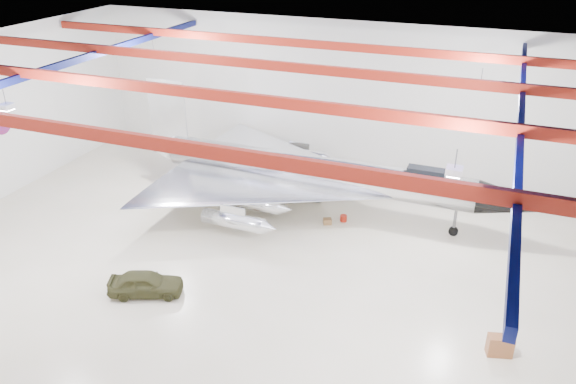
% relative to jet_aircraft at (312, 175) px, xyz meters
% --- Properties ---
extents(floor, '(40.00, 40.00, 0.00)m').
position_rel_jet_aircraft_xyz_m(floor, '(-0.56, -6.86, -2.54)').
color(floor, beige).
rests_on(floor, ground).
extents(wall_back, '(40.00, 0.00, 40.00)m').
position_rel_jet_aircraft_xyz_m(wall_back, '(-0.56, 8.14, 2.96)').
color(wall_back, silver).
rests_on(wall_back, floor).
extents(ceiling, '(40.00, 40.00, 0.00)m').
position_rel_jet_aircraft_xyz_m(ceiling, '(-0.56, -6.86, 8.46)').
color(ceiling, '#0A0F38').
rests_on(ceiling, wall_back).
extents(ceiling_structure, '(39.50, 29.50, 1.08)m').
position_rel_jet_aircraft_xyz_m(ceiling_structure, '(-0.56, -6.86, 7.79)').
color(ceiling_structure, maroon).
rests_on(ceiling_structure, ceiling).
extents(wall_roundel, '(0.10, 1.50, 1.50)m').
position_rel_jet_aircraft_xyz_m(wall_roundel, '(-20.50, -4.86, 2.46)').
color(wall_roundel, '#B21414').
rests_on(wall_roundel, wall_left).
extents(jet_aircraft, '(28.31, 16.23, 7.73)m').
position_rel_jet_aircraft_xyz_m(jet_aircraft, '(0.00, 0.00, 0.00)').
color(jet_aircraft, silver).
rests_on(jet_aircraft, floor).
extents(jeep, '(4.08, 2.84, 1.29)m').
position_rel_jet_aircraft_xyz_m(jeep, '(-4.90, -11.86, -1.89)').
color(jeep, '#3A3A1D').
rests_on(jeep, floor).
extents(desk, '(1.21, 0.82, 1.01)m').
position_rel_jet_aircraft_xyz_m(desk, '(12.26, -9.99, -2.03)').
color(desk, brown).
rests_on(desk, floor).
extents(crate_ply, '(0.64, 0.56, 0.39)m').
position_rel_jet_aircraft_xyz_m(crate_ply, '(-4.92, -3.57, -2.34)').
color(crate_ply, olive).
rests_on(crate_ply, floor).
extents(toolbox_red, '(0.44, 0.37, 0.28)m').
position_rel_jet_aircraft_xyz_m(toolbox_red, '(-5.28, 1.06, -2.39)').
color(toolbox_red, '#A51E10').
rests_on(toolbox_red, floor).
extents(parts_bin, '(0.64, 0.59, 0.36)m').
position_rel_jet_aircraft_xyz_m(parts_bin, '(1.56, -1.47, -2.35)').
color(parts_bin, olive).
rests_on(parts_bin, floor).
extents(tool_chest, '(0.52, 0.52, 0.40)m').
position_rel_jet_aircraft_xyz_m(tool_chest, '(2.41, -0.74, -2.34)').
color(tool_chest, '#A51E10').
rests_on(tool_chest, floor).
extents(oil_barrel, '(0.66, 0.54, 0.44)m').
position_rel_jet_aircraft_xyz_m(oil_barrel, '(-2.56, -3.45, -2.32)').
color(oil_barrel, olive).
rests_on(oil_barrel, floor).
extents(spares_box, '(0.51, 0.51, 0.39)m').
position_rel_jet_aircraft_xyz_m(spares_box, '(0.05, 1.27, -2.34)').
color(spares_box, '#59595B').
rests_on(spares_box, floor).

